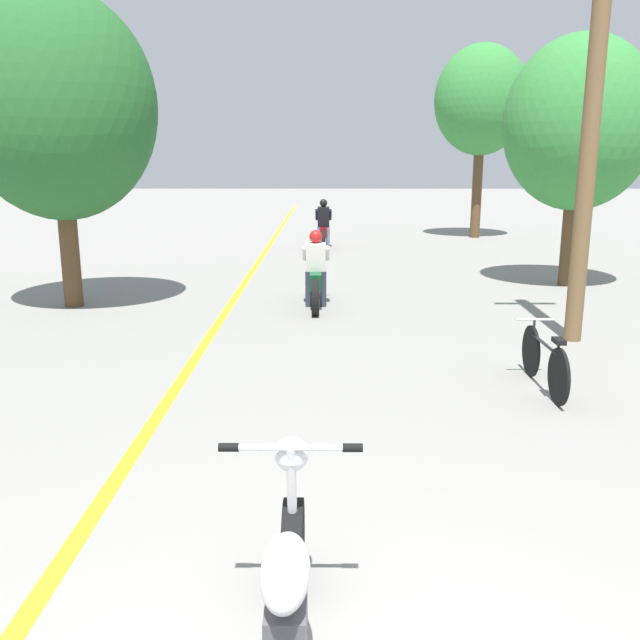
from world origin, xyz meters
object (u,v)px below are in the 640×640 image
at_px(motorcycle_rider_lead, 316,278).
at_px(bicycle_parked, 544,361).
at_px(motorcycle_rider_far, 323,230).
at_px(roadside_tree_right_far, 482,101).
at_px(roadside_tree_left, 58,107).
at_px(roadside_tree_right_near, 579,124).
at_px(utility_pole, 594,89).
at_px(motorcycle_foreground, 287,601).

relative_size(motorcycle_rider_lead, bicycle_parked, 1.31).
height_order(motorcycle_rider_lead, motorcycle_rider_far, motorcycle_rider_far).
xyz_separation_m(roadside_tree_right_far, motorcycle_rider_lead, (-5.17, -10.98, -3.85)).
xyz_separation_m(roadside_tree_left, motorcycle_rider_far, (4.40, 8.16, -2.85)).
relative_size(roadside_tree_right_far, motorcycle_rider_lead, 2.93).
height_order(motorcycle_rider_lead, bicycle_parked, motorcycle_rider_lead).
relative_size(roadside_tree_right_near, bicycle_parked, 3.08).
height_order(utility_pole, bicycle_parked, utility_pole).
height_order(utility_pole, roadside_tree_right_far, utility_pole).
bearing_deg(roadside_tree_right_near, motorcycle_rider_far, 129.83).
height_order(utility_pole, motorcycle_foreground, utility_pole).
bearing_deg(roadside_tree_right_near, motorcycle_rider_lead, -157.83).
bearing_deg(roadside_tree_right_far, motorcycle_rider_lead, -115.20).
height_order(roadside_tree_right_near, motorcycle_rider_lead, roadside_tree_right_near).
xyz_separation_m(roadside_tree_left, bicycle_parked, (6.91, -4.43, -3.05)).
relative_size(roadside_tree_left, motorcycle_foreground, 2.56).
relative_size(utility_pole, roadside_tree_right_near, 1.36).
relative_size(roadside_tree_right_near, roadside_tree_left, 0.93).
distance_m(roadside_tree_right_far, bicycle_parked, 16.16).
bearing_deg(utility_pole, motorcycle_rider_far, 109.10).
bearing_deg(motorcycle_rider_far, roadside_tree_right_far, 29.48).
distance_m(motorcycle_rider_lead, motorcycle_rider_far, 8.13).
relative_size(utility_pole, bicycle_parked, 4.19).
bearing_deg(motorcycle_rider_lead, motorcycle_foreground, -90.17).
relative_size(utility_pole, motorcycle_rider_lead, 3.21).
bearing_deg(motorcycle_rider_far, roadside_tree_left, -118.35).
height_order(roadside_tree_right_near, motorcycle_rider_far, roadside_tree_right_near).
xyz_separation_m(roadside_tree_right_near, motorcycle_rider_lead, (-5.14, -2.10, -2.69)).
relative_size(roadside_tree_right_near, motorcycle_rider_lead, 2.35).
bearing_deg(roadside_tree_right_far, roadside_tree_left, -130.64).
distance_m(roadside_tree_right_far, motorcycle_rider_lead, 12.73).
bearing_deg(roadside_tree_right_near, bicycle_parked, -111.06).
distance_m(utility_pole, motorcycle_rider_far, 11.40).
distance_m(roadside_tree_right_near, bicycle_parked, 7.59).
bearing_deg(roadside_tree_left, motorcycle_rider_far, 61.65).
distance_m(roadside_tree_right_near, motorcycle_rider_lead, 6.17).
relative_size(utility_pole, motorcycle_foreground, 3.25).
xyz_separation_m(utility_pole, roadside_tree_right_near, (1.42, 4.39, -0.24)).
bearing_deg(bicycle_parked, motorcycle_rider_lead, 120.43).
bearing_deg(motorcycle_foreground, roadside_tree_right_near, 64.66).
distance_m(utility_pole, roadside_tree_right_far, 13.39).
xyz_separation_m(roadside_tree_right_near, motorcycle_rider_far, (-5.03, 6.03, -2.67)).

